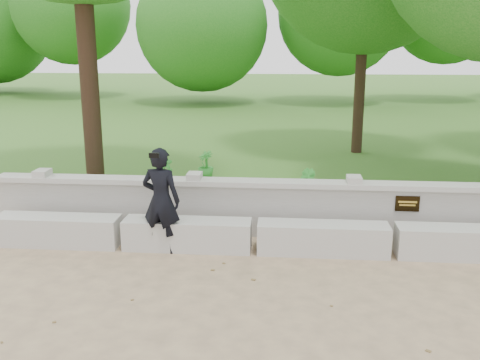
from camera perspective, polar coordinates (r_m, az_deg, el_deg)
The scene contains 8 objects.
ground at distance 6.47m, azimuth 18.98°, elevation -13.96°, with size 80.00×80.00×0.00m, color tan.
lawn at distance 19.79m, azimuth 9.48°, elevation 5.81°, with size 40.00×22.00×0.25m, color #386725.
concrete_bench at distance 8.07m, azimuth 15.95°, elevation -6.23°, with size 11.90×0.45×0.45m.
parapet_wall at distance 8.64m, azimuth 15.21°, elevation -3.13°, with size 12.50×0.35×0.90m.
man_main at distance 7.82m, azimuth -8.41°, elevation -2.16°, with size 0.63×0.57×1.56m.
shrub_a at distance 10.44m, azimuth -8.03°, elevation 0.82°, with size 0.34×0.23×0.64m, color green.
shrub_b at distance 9.50m, azimuth 7.18°, elevation -0.62°, with size 0.33×0.27×0.60m, color green.
shrub_d at distance 11.14m, azimuth -3.69°, elevation 1.62°, with size 0.33×0.29×0.58m, color green.
Camera 1 is at (-1.57, -5.52, 2.98)m, focal length 40.00 mm.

